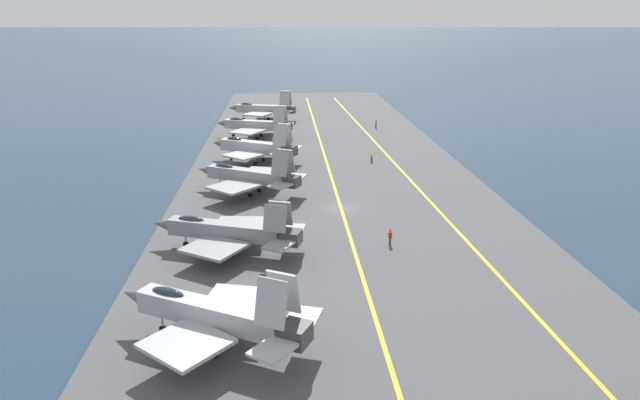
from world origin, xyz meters
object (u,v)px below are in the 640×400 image
object	(u,v)px
parked_jet_third	(228,231)
parked_jet_seventh	(263,109)
parked_jet_fourth	(249,176)
crew_purple_vest	(376,124)
crew_yellow_vest	(372,156)
parked_jet_sixth	(255,125)
crew_red_vest	(390,236)
parked_jet_fifth	(255,147)
parked_jet_second	(213,314)

from	to	relation	value
parked_jet_third	parked_jet_seventh	xyz separation A→B (m)	(73.93, -1.49, 0.46)
parked_jet_fourth	crew_purple_vest	distance (m)	50.51
parked_jet_third	parked_jet_seventh	size ratio (longest dim) A/B	1.03
parked_jet_third	crew_yellow_vest	world-z (taller)	parked_jet_third
crew_purple_vest	parked_jet_fourth	bearing A→B (deg)	151.41
parked_jet_third	crew_yellow_vest	size ratio (longest dim) A/B	9.52
parked_jet_sixth	crew_red_vest	size ratio (longest dim) A/B	9.03
crew_red_vest	parked_jet_fourth	bearing A→B (deg)	39.74
parked_jet_seventh	parked_jet_fifth	bearing A→B (deg)	179.47
crew_purple_vest	crew_yellow_vest	world-z (taller)	crew_purple_vest
parked_jet_third	crew_purple_vest	xyz separation A→B (m)	(63.68, -25.30, -1.31)
parked_jet_sixth	crew_purple_vest	xyz separation A→B (m)	(8.21, -24.84, -1.63)
crew_purple_vest	crew_yellow_vest	distance (m)	28.61
parked_jet_seventh	crew_yellow_vest	xyz separation A→B (m)	(-38.38, -18.58, -1.80)
parked_jet_second	crew_red_vest	size ratio (longest dim) A/B	9.08
parked_jet_sixth	parked_jet_seventh	xyz separation A→B (m)	(18.46, -1.02, 0.14)
parked_jet_fifth	parked_jet_third	bearing A→B (deg)	178.20
parked_jet_third	crew_purple_vest	distance (m)	68.54
crew_yellow_vest	crew_red_vest	distance (m)	35.01
parked_jet_third	crew_red_vest	bearing A→B (deg)	-87.56
crew_purple_vest	crew_red_vest	size ratio (longest dim) A/B	1.02
parked_jet_third	parked_jet_sixth	bearing A→B (deg)	-0.48
parked_jet_second	crew_red_vest	distance (m)	24.33
parked_jet_seventh	parked_jet_sixth	bearing A→B (deg)	176.83
parked_jet_second	parked_jet_fourth	bearing A→B (deg)	-0.99
parked_jet_fifth	crew_red_vest	size ratio (longest dim) A/B	8.93
parked_jet_seventh	crew_yellow_vest	distance (m)	42.68
parked_jet_sixth	crew_purple_vest	bearing A→B (deg)	-71.70
parked_jet_sixth	crew_red_vest	xyz separation A→B (m)	(-54.76, -16.18, -1.65)
crew_purple_vest	crew_red_vest	bearing A→B (deg)	172.17
parked_jet_fourth	crew_red_vest	distance (m)	24.30
parked_jet_second	parked_jet_seventh	xyz separation A→B (m)	(91.34, -0.98, 0.04)
crew_red_vest	crew_purple_vest	bearing A→B (deg)	-7.83
parked_jet_third	parked_jet_seventh	distance (m)	73.95
parked_jet_fourth	crew_yellow_vest	distance (m)	24.96
parked_jet_fourth	parked_jet_seventh	world-z (taller)	parked_jet_seventh
crew_yellow_vest	parked_jet_third	bearing A→B (deg)	150.56
parked_jet_third	parked_jet_sixth	xyz separation A→B (m)	(55.47, -0.46, 0.33)
parked_jet_second	crew_red_vest	xyz separation A→B (m)	(18.12, -16.14, -1.75)
parked_jet_second	parked_jet_seventh	world-z (taller)	parked_jet_seventh
crew_purple_vest	crew_red_vest	distance (m)	63.56
parked_jet_second	parked_jet_fifth	bearing A→B (deg)	-0.68
parked_jet_second	parked_jet_fifth	distance (m)	53.69
parked_jet_second	parked_jet_fourth	size ratio (longest dim) A/B	1.01
parked_jet_third	crew_red_vest	world-z (taller)	parked_jet_third
parked_jet_sixth	crew_yellow_vest	bearing A→B (deg)	-135.46
crew_purple_vest	parked_jet_sixth	bearing A→B (deg)	108.30
crew_purple_vest	crew_yellow_vest	size ratio (longest dim) A/B	1.03
parked_jet_second	parked_jet_fifth	xyz separation A→B (m)	(53.69, -0.63, -0.09)
crew_yellow_vest	parked_jet_seventh	bearing A→B (deg)	25.83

